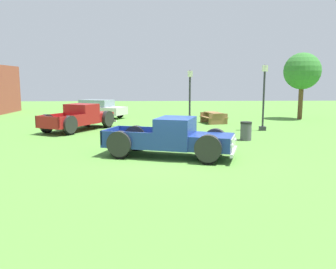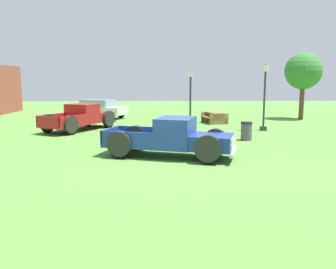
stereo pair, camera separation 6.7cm
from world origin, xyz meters
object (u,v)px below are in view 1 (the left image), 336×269
pickup_truck_foreground (177,139)px  lamp_post_near (190,99)px  picnic_table (214,116)px  oak_tree_east (302,72)px  lamp_post_far (264,96)px  sedan_distant_a (98,108)px  pickup_truck_behind_left (83,117)px  trash_can (246,131)px

pickup_truck_foreground → lamp_post_near: 8.03m
pickup_truck_foreground → picnic_table: 11.75m
picnic_table → oak_tree_east: bearing=18.9°
lamp_post_far → picnic_table: 4.80m
lamp_post_far → oak_tree_east: 8.22m
lamp_post_near → lamp_post_far: (4.44, -0.43, 0.16)m
pickup_truck_foreground → sedan_distant_a: (-5.53, 15.15, 0.03)m
lamp_post_near → oak_tree_east: bearing=32.3°
pickup_truck_behind_left → oak_tree_east: 17.22m
sedan_distant_a → trash_can: bearing=-50.4°
pickup_truck_foreground → picnic_table: bearing=73.5°
sedan_distant_a → oak_tree_east: 16.51m
sedan_distant_a → oak_tree_east: (16.19, -1.38, 2.95)m
lamp_post_near → trash_can: (2.51, -3.92, -1.45)m
pickup_truck_behind_left → lamp_post_far: (11.09, -0.84, 1.33)m
sedan_distant_a → oak_tree_east: oak_tree_east is taller
lamp_post_near → sedan_distant_a: bearing=132.9°
lamp_post_far → lamp_post_near: bearing=174.5°
picnic_table → pickup_truck_behind_left: bearing=-161.0°
lamp_post_far → trash_can: lamp_post_far is taller
pickup_truck_behind_left → trash_can: (9.15, -4.34, -0.28)m
sedan_distant_a → lamp_post_near: lamp_post_near is taller
lamp_post_near → picnic_table: bearing=58.8°
lamp_post_near → oak_tree_east: oak_tree_east is taller
pickup_truck_foreground → oak_tree_east: oak_tree_east is taller
sedan_distant_a → lamp_post_far: (11.24, -7.73, 1.31)m
trash_can → oak_tree_east: size_ratio=0.18×
pickup_truck_foreground → lamp_post_near: size_ratio=1.49×
pickup_truck_behind_left → oak_tree_east: size_ratio=1.05×
trash_can → pickup_truck_behind_left: bearing=154.6°
sedan_distant_a → lamp_post_far: size_ratio=1.21×
sedan_distant_a → trash_can: 14.58m
pickup_truck_foreground → lamp_post_far: size_ratio=1.37×
picnic_table → trash_can: size_ratio=2.22×
pickup_truck_behind_left → oak_tree_east: bearing=19.0°
pickup_truck_behind_left → sedan_distant_a: pickup_truck_behind_left is taller
pickup_truck_foreground → pickup_truck_behind_left: pickup_truck_behind_left is taller
lamp_post_near → oak_tree_east: (9.39, 5.93, 1.80)m
pickup_truck_behind_left → oak_tree_east: (16.04, 5.51, 2.97)m
lamp_post_far → trash_can: (-1.94, -3.50, -1.62)m
oak_tree_east → pickup_truck_foreground: bearing=-127.7°
pickup_truck_foreground → lamp_post_far: bearing=52.4°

